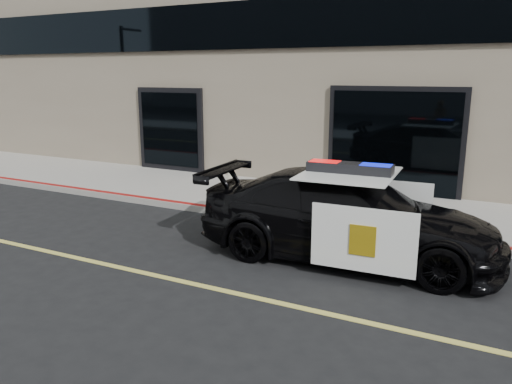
% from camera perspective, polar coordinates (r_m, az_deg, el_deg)
% --- Properties ---
extents(ground, '(120.00, 120.00, 0.00)m').
position_cam_1_polar(ground, '(6.96, 10.90, -14.11)').
color(ground, black).
rests_on(ground, ground).
extents(sidewalk_n, '(60.00, 3.50, 0.15)m').
position_cam_1_polar(sidewalk_n, '(11.75, 18.13, -2.62)').
color(sidewalk_n, gray).
rests_on(sidewalk_n, ground).
extents(police_car, '(2.68, 5.41, 1.71)m').
position_cam_1_polar(police_car, '(8.85, 10.45, -2.70)').
color(police_car, black).
rests_on(police_car, ground).
extents(fire_hydrant, '(0.33, 0.46, 0.74)m').
position_cam_1_polar(fire_hydrant, '(12.25, -2.83, 0.71)').
color(fire_hydrant, beige).
rests_on(fire_hydrant, sidewalk_n).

